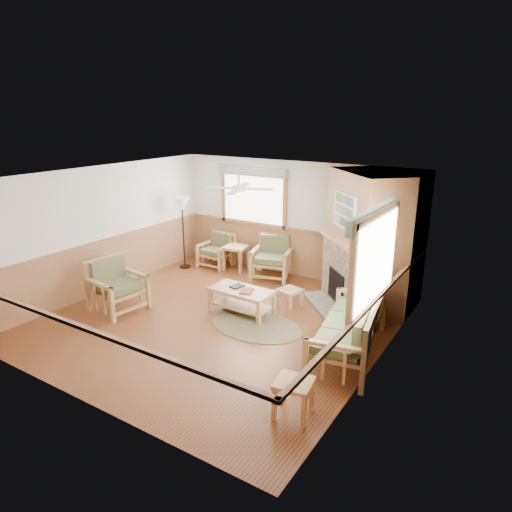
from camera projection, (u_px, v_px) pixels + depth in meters
The scene contains 24 objects.
floor at pixel (218, 320), 8.60m from camera, with size 6.00×6.00×0.01m, color brown.
ceiling at pixel (214, 176), 7.78m from camera, with size 6.00×6.00×0.01m, color white.
wall_back at pixel (294, 220), 10.60m from camera, with size 6.00×0.02×2.70m, color white.
wall_front at pixel (73, 311), 5.77m from camera, with size 6.00×0.02×2.70m, color white.
wall_left at pixel (104, 230), 9.72m from camera, with size 0.02×6.00×2.70m, color white.
wall_right at pixel (381, 284), 6.66m from camera, with size 0.02×6.00×2.70m, color white.
wainscot at pixel (218, 293), 8.43m from camera, with size 6.00×6.00×1.10m, color #99653E, non-canonical shape.
fireplace at pixel (365, 242), 8.80m from camera, with size 2.20×2.20×2.70m, color #99653E, non-canonical shape.
window_back at pixel (253, 166), 10.77m from camera, with size 1.90×0.16×1.50m, color white, non-canonical shape.
window_right at pixel (380, 207), 6.16m from camera, with size 0.16×1.90×1.50m, color white, non-canonical shape.
ceiling_fan at pixel (239, 178), 7.88m from camera, with size 1.24×1.24×0.36m, color white, non-canonical shape.
sofa at pixel (349, 326), 7.27m from camera, with size 0.89×2.17×1.00m, color tan, non-canonical shape.
armchair_back_left at pixel (216, 250), 11.47m from camera, with size 0.74×0.74×0.83m, color tan, non-canonical shape.
armchair_back_right at pixel (272, 258), 10.67m from camera, with size 0.87×0.87×0.98m, color tan, non-canonical shape.
armchair_left at pixel (117, 286), 8.91m from camera, with size 0.90×0.90×1.01m, color tan, non-canonical shape.
coffee_table at pixel (242, 301), 8.84m from camera, with size 1.23×0.61×0.49m, color tan, non-canonical shape.
end_table_chairs at pixel (236, 258), 11.25m from camera, with size 0.54×0.52×0.61m, color tan, non-canonical shape.
end_table_sofa at pixel (293, 399), 5.82m from camera, with size 0.46×0.44×0.52m, color tan, non-canonical shape.
footstool at pixel (289, 298), 9.17m from camera, with size 0.41×0.41×0.36m, color tan, non-canonical shape.
braided_rug at pixel (256, 326), 8.35m from camera, with size 1.79×1.79×0.01m, color brown.
floor_lamp_left at pixel (183, 233), 11.24m from camera, with size 0.41×0.41×1.79m, color black, non-canonical shape.
floor_lamp_right at pixel (364, 296), 7.56m from camera, with size 0.38×0.38×1.68m, color black, non-canonical shape.
book_red at pixel (247, 290), 8.64m from camera, with size 0.22×0.30×0.03m, color maroon.
book_dark at pixel (237, 286), 8.89m from camera, with size 0.20×0.27×0.03m, color black.
Camera 1 is at (4.78, -6.23, 3.77)m, focal length 32.00 mm.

